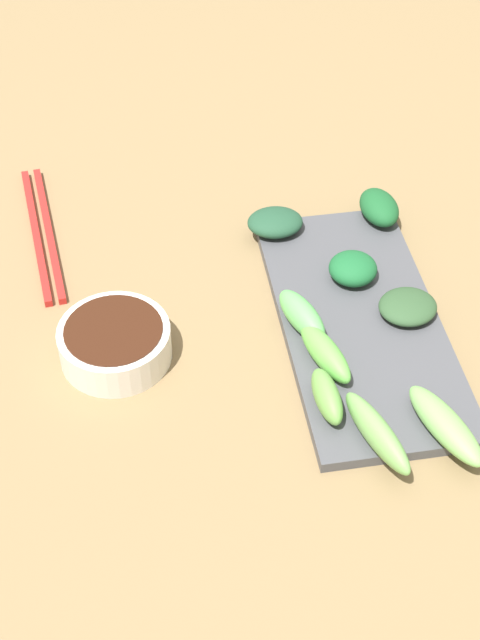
% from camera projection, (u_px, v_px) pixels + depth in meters
% --- Properties ---
extents(tabletop, '(2.10, 2.10, 0.02)m').
position_uv_depth(tabletop, '(238.00, 349.00, 0.91)').
color(tabletop, olive).
rests_on(tabletop, ground).
extents(sauce_bowl, '(0.11, 0.11, 0.04)m').
position_uv_depth(sauce_bowl, '(115.00, 340.00, 0.88)').
color(sauce_bowl, silver).
rests_on(sauce_bowl, tabletop).
extents(serving_plate, '(0.16, 0.33, 0.01)m').
position_uv_depth(serving_plate, '(360.00, 324.00, 0.91)').
color(serving_plate, '#47484C').
rests_on(serving_plate, tabletop).
extents(broccoli_leafy_0, '(0.06, 0.05, 0.02)m').
position_uv_depth(broccoli_leafy_0, '(275.00, 222.00, 1.00)').
color(broccoli_leafy_0, '#20472F').
rests_on(broccoli_leafy_0, serving_plate).
extents(broccoli_stalk_1, '(0.05, 0.08, 0.03)m').
position_uv_depth(broccoli_stalk_1, '(302.00, 317.00, 0.89)').
color(broccoli_stalk_1, '#5EB85B').
rests_on(broccoli_stalk_1, serving_plate).
extents(broccoli_leafy_2, '(0.06, 0.06, 0.02)m').
position_uv_depth(broccoli_leafy_2, '(408.00, 307.00, 0.91)').
color(broccoli_leafy_2, '#2E4D2C').
rests_on(broccoli_leafy_2, serving_plate).
extents(broccoli_stalk_3, '(0.05, 0.10, 0.03)m').
position_uv_depth(broccoli_stalk_3, '(377.00, 433.00, 0.79)').
color(broccoli_stalk_3, '#6DA452').
rests_on(broccoli_stalk_3, serving_plate).
extents(broccoli_stalk_4, '(0.05, 0.09, 0.03)m').
position_uv_depth(broccoli_stalk_4, '(325.00, 353.00, 0.86)').
color(broccoli_stalk_4, '#62B947').
rests_on(broccoli_stalk_4, serving_plate).
extents(broccoli_leafy_5, '(0.05, 0.07, 0.03)m').
position_uv_depth(broccoli_leafy_5, '(379.00, 207.00, 1.01)').
color(broccoli_leafy_5, '#195428').
rests_on(broccoli_leafy_5, serving_plate).
extents(broccoli_leafy_6, '(0.06, 0.06, 0.03)m').
position_uv_depth(broccoli_leafy_6, '(353.00, 268.00, 0.94)').
color(broccoli_leafy_6, '#1A5D2E').
rests_on(broccoli_leafy_6, serving_plate).
extents(broccoli_stalk_7, '(0.03, 0.07, 0.03)m').
position_uv_depth(broccoli_stalk_7, '(327.00, 396.00, 0.82)').
color(broccoli_stalk_7, '#649F46').
rests_on(broccoli_stalk_7, serving_plate).
extents(broccoli_stalk_8, '(0.06, 0.10, 0.02)m').
position_uv_depth(broccoli_stalk_8, '(445.00, 425.00, 0.80)').
color(broccoli_stalk_8, '#76B15A').
rests_on(broccoli_stalk_8, serving_plate).
extents(chopsticks, '(0.05, 0.23, 0.01)m').
position_uv_depth(chopsticks, '(42.00, 233.00, 1.02)').
color(chopsticks, '#B4211D').
rests_on(chopsticks, tabletop).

